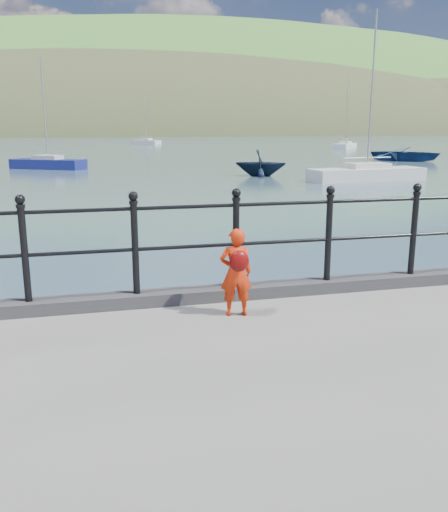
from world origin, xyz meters
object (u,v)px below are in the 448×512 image
object	(u,v)px
launch_navy	(261,163)
sailboat_near	(367,175)
sailboat_port	(48,164)
sailboat_deep	(146,142)
launch_blue	(406,154)
railing	(187,234)
sailboat_far	(345,146)
child	(236,272)

from	to	relation	value
launch_navy	sailboat_near	world-z (taller)	sailboat_near
sailboat_port	sailboat_deep	distance (m)	55.06
sailboat_port	launch_blue	bearing A→B (deg)	34.39
sailboat_port	sailboat_deep	xyz separation A→B (m)	(12.78, 53.56, 0.00)
railing	launch_blue	distance (m)	46.30
sailboat_port	sailboat_deep	bearing A→B (deg)	107.19
sailboat_far	child	bearing A→B (deg)	-167.88
launch_navy	sailboat_far	xyz separation A→B (m)	(24.54, 38.05, -0.48)
railing	launch_navy	size ratio (longest dim) A/B	5.81
sailboat_near	launch_navy	bearing A→B (deg)	134.72
railing	sailboat_near	world-z (taller)	sailboat_near
railing	sailboat_far	distance (m)	72.88
launch_navy	sailboat_port	xyz separation A→B (m)	(-13.27, 9.35, -0.48)
sailboat_deep	sailboat_far	bearing A→B (deg)	3.44
child	sailboat_far	size ratio (longest dim) A/B	0.10
sailboat_near	sailboat_far	xyz separation A→B (m)	(19.46, 42.18, 0.00)
sailboat_near	sailboat_port	bearing A→B (deg)	137.51
launch_navy	railing	bearing A→B (deg)	-176.21
launch_blue	railing	bearing A→B (deg)	-163.23
launch_blue	sailboat_port	world-z (taller)	sailboat_port
child	sailboat_near	xyz separation A→B (m)	(14.03, 22.90, -1.16)
launch_blue	sailboat_near	size ratio (longest dim) A/B	0.64
sailboat_near	sailboat_port	size ratio (longest dim) A/B	1.17
launch_navy	sailboat_far	size ratio (longest dim) A/B	0.33
launch_blue	sailboat_far	size ratio (longest dim) A/B	0.64
railing	child	world-z (taller)	railing
child	launch_blue	world-z (taller)	child
railing	sailboat_far	world-z (taller)	sailboat_far
sailboat_port	sailboat_deep	world-z (taller)	sailboat_deep
launch_blue	sailboat_far	xyz separation A→B (m)	(7.23, 26.68, -0.28)
child	sailboat_near	distance (m)	26.88
sailboat_far	railing	bearing A→B (deg)	-168.41
sailboat_far	sailboat_port	distance (m)	47.46
sailboat_near	launch_blue	bearing A→B (deg)	45.56
railing	sailboat_near	distance (m)	26.62
railing	sailboat_deep	world-z (taller)	sailboat_deep
child	sailboat_far	bearing A→B (deg)	-111.63
sailboat_far	sailboat_port	xyz separation A→B (m)	(-37.81, -28.70, -0.00)
launch_blue	sailboat_deep	bearing A→B (deg)	71.06
railing	launch_navy	bearing A→B (deg)	70.46
child	launch_navy	distance (m)	28.48
sailboat_near	sailboat_deep	bearing A→B (deg)	88.58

